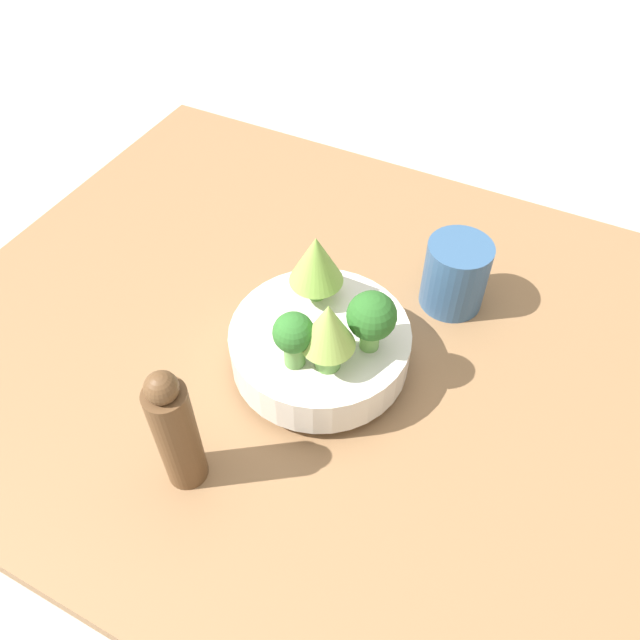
% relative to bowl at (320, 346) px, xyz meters
% --- Properties ---
extents(ground_plane, '(6.00, 6.00, 0.00)m').
position_rel_bowl_xyz_m(ground_plane, '(-0.01, -0.04, -0.08)').
color(ground_plane, '#ADA89E').
extents(table, '(1.04, 0.79, 0.04)m').
position_rel_bowl_xyz_m(table, '(-0.01, -0.04, -0.06)').
color(table, olive).
rests_on(table, ground_plane).
extents(bowl, '(0.21, 0.21, 0.06)m').
position_rel_bowl_xyz_m(bowl, '(0.00, 0.00, 0.00)').
color(bowl, silver).
rests_on(bowl, table).
extents(romanesco_piece_near, '(0.06, 0.06, 0.09)m').
position_rel_bowl_xyz_m(romanesco_piece_near, '(0.03, -0.05, 0.08)').
color(romanesco_piece_near, '#7AB256').
rests_on(romanesco_piece_near, bowl).
extents(broccoli_floret_left, '(0.05, 0.05, 0.08)m').
position_rel_bowl_xyz_m(broccoli_floret_left, '(-0.06, -0.01, 0.07)').
color(broccoli_floret_left, '#6BA34C').
rests_on(broccoli_floret_left, bowl).
extents(romanesco_piece_far, '(0.06, 0.06, 0.09)m').
position_rel_bowl_xyz_m(romanesco_piece_far, '(-0.03, 0.04, 0.09)').
color(romanesco_piece_far, '#6BA34C').
rests_on(romanesco_piece_far, bowl).
extents(broccoli_floret_back, '(0.04, 0.04, 0.07)m').
position_rel_bowl_xyz_m(broccoli_floret_back, '(0.00, 0.05, 0.07)').
color(broccoli_floret_back, '#609347').
rests_on(broccoli_floret_back, bowl).
extents(cup, '(0.08, 0.08, 0.10)m').
position_rel_bowl_xyz_m(cup, '(-0.11, -0.18, 0.01)').
color(cup, '#33567F').
rests_on(cup, table).
extents(pepper_mill, '(0.04, 0.04, 0.17)m').
position_rel_bowl_xyz_m(pepper_mill, '(0.06, 0.19, 0.04)').
color(pepper_mill, brown).
rests_on(pepper_mill, table).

